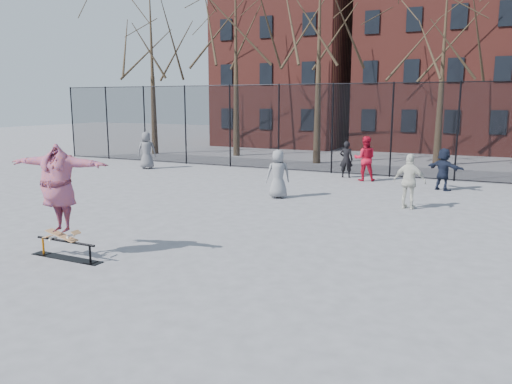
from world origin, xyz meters
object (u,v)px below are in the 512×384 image
at_px(bystander_white, 410,182).
at_px(bystander_grey, 147,150).
at_px(skateboard, 62,237).
at_px(bystander_extra, 278,174).
at_px(bystander_black, 346,159).
at_px(skater, 58,192).
at_px(skate_rail, 66,251).
at_px(bystander_red, 365,159).
at_px(bystander_navy, 443,169).

bearing_deg(bystander_white, bystander_grey, -9.37).
distance_m(skateboard, bystander_grey, 13.93).
height_order(skateboard, bystander_extra, bystander_extra).
distance_m(skateboard, bystander_black, 13.58).
relative_size(skater, bystander_white, 1.33).
relative_size(skate_rail, skater, 0.80).
distance_m(skateboard, skater, 0.95).
height_order(skate_rail, skateboard, skateboard).
distance_m(skater, bystander_extra, 8.08).
relative_size(skate_rail, bystander_grey, 1.00).
bearing_deg(bystander_black, bystander_white, 115.38).
bearing_deg(bystander_grey, bystander_red, 154.49).
bearing_deg(bystander_black, bystander_extra, 74.09).
distance_m(bystander_red, bystander_white, 5.39).
distance_m(bystander_black, bystander_navy, 4.29).
height_order(skater, bystander_navy, skater).
relative_size(skate_rail, bystander_extra, 1.09).
bearing_deg(bystander_white, bystander_extra, 9.53).
distance_m(bystander_black, bystander_red, 1.07).
bearing_deg(bystander_grey, skate_rail, 90.66).
bearing_deg(bystander_navy, bystander_grey, 28.21).
xyz_separation_m(skate_rail, bystander_grey, (-7.22, 11.96, 0.73)).
height_order(skater, bystander_red, skater).
height_order(bystander_white, bystander_extra, bystander_white).
height_order(bystander_grey, bystander_extra, bystander_grey).
xyz_separation_m(bystander_grey, bystander_black, (9.38, 1.42, -0.11)).
bearing_deg(bystander_extra, bystander_red, -142.23).
xyz_separation_m(skateboard, bystander_red, (3.18, 12.85, 0.47)).
relative_size(skate_rail, bystander_navy, 1.15).
bearing_deg(skateboard, bystander_red, 76.09).
bearing_deg(bystander_white, skate_rail, 62.78).
height_order(bystander_black, bystander_extra, bystander_extra).
xyz_separation_m(skater, bystander_white, (5.69, 8.08, -0.56)).
bearing_deg(skater, bystander_extra, 68.37).
bearing_deg(skateboard, bystander_navy, 62.15).
height_order(skate_rail, bystander_white, bystander_white).
distance_m(bystander_red, bystander_extra, 5.22).
relative_size(skateboard, bystander_white, 0.49).
bearing_deg(bystander_navy, bystander_extra, 67.90).
distance_m(skate_rail, bystander_extra, 8.07).
bearing_deg(skate_rail, bystander_extra, 80.26).
relative_size(skateboard, bystander_black, 0.53).
bearing_deg(bystander_black, skateboard, 72.88).
relative_size(bystander_grey, bystander_white, 1.06).
bearing_deg(bystander_navy, bystander_black, 8.29).
height_order(bystander_red, bystander_navy, bystander_red).
distance_m(bystander_white, bystander_extra, 4.24).
bearing_deg(bystander_grey, skateboard, 90.32).
xyz_separation_m(skate_rail, bystander_navy, (6.19, 11.90, 0.62)).
bearing_deg(bystander_navy, skateboard, 90.61).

